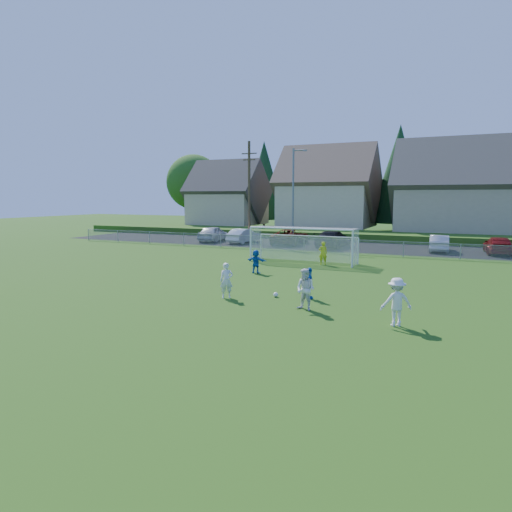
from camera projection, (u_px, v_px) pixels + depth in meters
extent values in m
plane|color=#193D0C|center=(170.00, 316.00, 17.66)|extent=(160.00, 160.00, 0.00)
plane|color=black|center=(344.00, 246.00, 42.43)|extent=(60.00, 60.00, 0.00)
cube|color=#1E420F|center=(361.00, 236.00, 49.13)|extent=(70.00, 6.00, 0.80)
sphere|color=white|center=(276.00, 295.00, 20.98)|extent=(0.22, 0.22, 0.22)
imported|color=silver|center=(227.00, 281.00, 20.71)|extent=(0.70, 0.63, 1.62)
imported|color=silver|center=(305.00, 290.00, 18.48)|extent=(0.97, 0.85, 1.71)
imported|color=silver|center=(396.00, 302.00, 16.21)|extent=(1.30, 1.08, 1.75)
imported|color=#1253AE|center=(309.00, 283.00, 20.60)|extent=(0.69, 0.90, 1.42)
imported|color=#1253AE|center=(256.00, 261.00, 27.48)|extent=(1.35, 0.55, 1.42)
imported|color=#BECF18|center=(323.00, 253.00, 30.88)|extent=(0.68, 0.58, 1.58)
imported|color=#B5B9BE|center=(213.00, 234.00, 47.04)|extent=(2.52, 4.93, 1.61)
imported|color=silver|center=(243.00, 236.00, 45.53)|extent=(1.78, 4.40, 1.42)
imported|color=#511909|center=(290.00, 237.00, 44.14)|extent=(2.54, 5.41, 1.50)
imported|color=black|center=(333.00, 239.00, 41.48)|extent=(2.42, 5.36, 1.52)
imported|color=silver|center=(439.00, 243.00, 38.31)|extent=(1.73, 4.34, 1.40)
imported|color=#690B0B|center=(498.00, 246.00, 36.54)|extent=(2.25, 4.88, 1.38)
cylinder|color=white|center=(251.00, 244.00, 32.53)|extent=(0.12, 0.12, 2.44)
cylinder|color=white|center=(352.00, 249.00, 29.50)|extent=(0.12, 0.12, 2.44)
cylinder|color=white|center=(299.00, 229.00, 30.86)|extent=(7.30, 0.12, 0.12)
cylinder|color=white|center=(261.00, 246.00, 34.19)|extent=(0.08, 0.08, 1.80)
cylinder|color=white|center=(358.00, 251.00, 31.16)|extent=(0.08, 0.08, 1.80)
cylinder|color=white|center=(307.00, 236.00, 32.56)|extent=(7.30, 0.08, 0.08)
cube|color=silver|center=(307.00, 249.00, 32.68)|extent=(7.30, 0.02, 1.80)
cube|color=silver|center=(256.00, 243.00, 33.34)|extent=(0.02, 1.80, 2.44)
cube|color=silver|center=(355.00, 248.00, 30.31)|extent=(0.02, 1.80, 2.44)
cube|color=silver|center=(304.00, 228.00, 31.67)|extent=(7.30, 1.80, 0.02)
cube|color=gray|center=(327.00, 239.00, 37.33)|extent=(52.00, 0.03, 0.03)
cube|color=gray|center=(327.00, 246.00, 37.40)|extent=(52.00, 0.02, 1.14)
cylinder|color=gray|center=(88.00, 235.00, 48.19)|extent=(0.06, 0.06, 1.20)
cylinder|color=gray|center=(327.00, 246.00, 37.40)|extent=(0.06, 0.06, 1.20)
cylinder|color=slate|center=(293.00, 198.00, 42.36)|extent=(0.18, 0.18, 9.00)
cylinder|color=slate|center=(299.00, 150.00, 41.60)|extent=(1.20, 0.12, 0.12)
cube|color=slate|center=(305.00, 151.00, 41.36)|extent=(0.36, 0.18, 0.12)
cylinder|color=#473321|center=(249.00, 193.00, 45.28)|extent=(0.26, 0.26, 10.00)
cube|color=#473321|center=(249.00, 154.00, 44.78)|extent=(1.60, 0.10, 0.10)
cube|color=#473321|center=(249.00, 160.00, 44.86)|extent=(1.30, 0.10, 0.10)
cube|color=tan|center=(228.00, 208.00, 63.39)|extent=(9.00, 8.00, 4.50)
pyramid|color=#423D38|center=(227.00, 159.00, 62.53)|extent=(9.90, 8.80, 4.41)
cube|color=#C6B58E|center=(328.00, 205.00, 58.42)|extent=(11.00, 9.00, 5.50)
pyramid|color=brown|center=(329.00, 143.00, 57.42)|extent=(12.10, 9.90, 4.96)
cube|color=tan|center=(455.00, 208.00, 51.33)|extent=(12.00, 10.00, 5.00)
pyramid|color=#4C473F|center=(459.00, 135.00, 50.29)|extent=(13.20, 11.00, 5.52)
cylinder|color=#382616|center=(194.00, 214.00, 70.45)|extent=(0.36, 0.36, 3.96)
sphere|color=#2B5B19|center=(194.00, 182.00, 69.83)|extent=(8.36, 8.36, 8.36)
cylinder|color=#382616|center=(264.00, 223.00, 70.09)|extent=(0.30, 0.30, 1.20)
cone|color=#143819|center=(264.00, 180.00, 69.25)|extent=(6.76, 6.76, 11.70)
cylinder|color=#382616|center=(329.00, 224.00, 66.84)|extent=(0.30, 0.30, 1.20)
cone|color=#143819|center=(330.00, 183.00, 66.06)|extent=(6.24, 6.24, 10.80)
cylinder|color=#382616|center=(397.00, 227.00, 59.99)|extent=(0.30, 0.30, 1.20)
cone|color=#143819|center=(399.00, 174.00, 59.09)|extent=(7.28, 7.28, 12.60)
cylinder|color=#382616|center=(482.00, 218.00, 57.46)|extent=(0.36, 0.36, 3.96)
sphere|color=#2B5B19|center=(484.00, 179.00, 56.83)|extent=(8.36, 8.36, 8.36)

